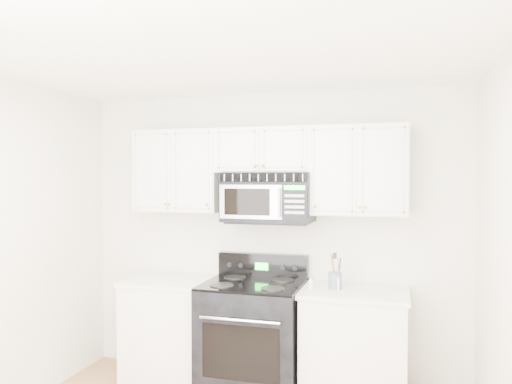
% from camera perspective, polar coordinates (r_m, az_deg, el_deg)
% --- Properties ---
extents(room, '(3.51, 3.51, 2.61)m').
position_cam_1_polar(room, '(2.95, -7.09, -8.81)').
color(room, '#90603A').
rests_on(room, ground).
extents(base_cabinet_left, '(0.86, 0.65, 0.92)m').
position_cam_1_polar(base_cabinet_left, '(4.76, -9.17, -15.60)').
color(base_cabinet_left, silver).
rests_on(base_cabinet_left, ground).
extents(base_cabinet_right, '(0.86, 0.65, 0.92)m').
position_cam_1_polar(base_cabinet_right, '(4.35, 11.19, -17.25)').
color(base_cabinet_right, silver).
rests_on(base_cabinet_right, ground).
extents(range, '(0.83, 0.76, 1.14)m').
position_cam_1_polar(range, '(4.45, -0.31, -16.02)').
color(range, black).
rests_on(range, ground).
extents(upper_cabinets, '(2.44, 0.37, 0.75)m').
position_cam_1_polar(upper_cabinets, '(4.40, 1.03, 2.94)').
color(upper_cabinets, silver).
rests_on(upper_cabinets, ground).
extents(microwave, '(0.78, 0.44, 0.43)m').
position_cam_1_polar(microwave, '(4.36, 1.42, -0.57)').
color(microwave, black).
rests_on(microwave, ground).
extents(utensil_crock, '(0.11, 0.11, 0.30)m').
position_cam_1_polar(utensil_crock, '(4.21, 9.02, -9.87)').
color(utensil_crock, '#4B5270').
rests_on(utensil_crock, base_cabinet_right).
extents(shaker_salt, '(0.04, 0.04, 0.10)m').
position_cam_1_polar(shaker_salt, '(4.19, 6.29, -10.30)').
color(shaker_salt, silver).
rests_on(shaker_salt, base_cabinet_right).
extents(shaker_pepper, '(0.05, 0.05, 0.11)m').
position_cam_1_polar(shaker_pepper, '(4.18, 9.27, -10.23)').
color(shaker_pepper, silver).
rests_on(shaker_pepper, base_cabinet_right).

